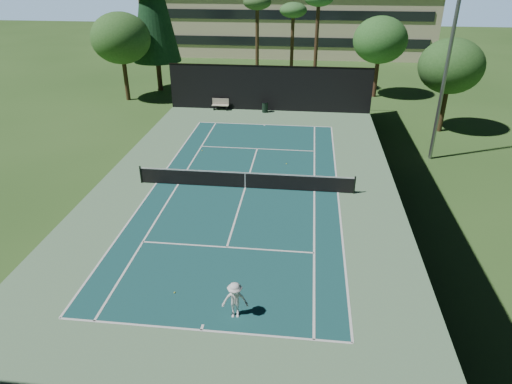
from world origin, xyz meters
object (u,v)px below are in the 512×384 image
tennis_ball_a (175,293)px  park_bench (220,104)px  trash_bin (265,107)px  tennis_ball_d (202,151)px  tennis_ball_b (244,174)px  player (235,300)px  tennis_ball_c (287,164)px  tennis_net (245,180)px

tennis_ball_a → park_bench: bearing=96.4°
park_bench → trash_bin: size_ratio=1.59×
tennis_ball_d → tennis_ball_b: bearing=-45.8°
player → tennis_ball_c: 14.93m
tennis_ball_a → trash_bin: size_ratio=0.07×
tennis_ball_c → trash_bin: size_ratio=0.08×
tennis_ball_a → park_bench: park_bench is taller
tennis_ball_b → tennis_ball_c: 3.27m
tennis_ball_b → tennis_ball_d: size_ratio=1.02×
tennis_ball_d → trash_bin: 10.49m
tennis_net → park_bench: (-4.42, 15.71, -0.01)m
park_bench → player: bearing=-78.3°
park_bench → tennis_ball_b: bearing=-73.6°
tennis_net → park_bench: bearing=105.7°
player → trash_bin: 26.43m
tennis_ball_d → park_bench: park_bench is taller
trash_bin → tennis_net: bearing=-88.8°
tennis_ball_b → tennis_ball_c: bearing=36.8°
player → park_bench: bearing=93.9°
tennis_ball_c → tennis_ball_d: size_ratio=1.01×
tennis_ball_a → player: bearing=-21.4°
tennis_ball_a → tennis_ball_d: tennis_ball_d is taller
tennis_net → tennis_ball_c: (2.27, 3.88, -0.52)m
trash_bin → park_bench: bearing=175.7°
tennis_net → trash_bin: size_ratio=13.65×
tennis_net → tennis_ball_b: (-0.35, 1.92, -0.52)m
tennis_ball_b → park_bench: 14.38m
tennis_ball_c → tennis_net: bearing=-120.3°
tennis_ball_b → trash_bin: size_ratio=0.08×
tennis_net → trash_bin: (-0.32, 15.40, -0.08)m
park_bench → trash_bin: 4.11m
tennis_ball_d → tennis_ball_c: bearing=-15.1°
tennis_ball_c → tennis_ball_b: bearing=-143.2°
tennis_ball_a → tennis_ball_b: (1.19, 11.86, 0.00)m
tennis_ball_a → tennis_ball_d: 15.64m
player → trash_bin: size_ratio=1.64×
park_bench → tennis_ball_a: bearing=-83.6°
tennis_net → tennis_ball_c: size_ratio=174.41×
tennis_ball_a → tennis_ball_d: bearing=98.5°
tennis_ball_a → tennis_ball_b: 11.92m
tennis_ball_a → tennis_ball_c: size_ratio=0.95×
tennis_net → player: (1.13, -10.99, 0.22)m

